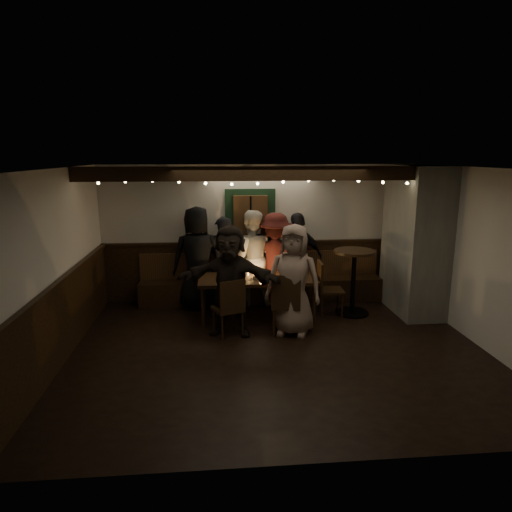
{
  "coord_description": "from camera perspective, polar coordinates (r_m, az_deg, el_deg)",
  "views": [
    {
      "loc": [
        -0.88,
        -6.11,
        2.79
      ],
      "look_at": [
        -0.17,
        1.6,
        1.05
      ],
      "focal_mm": 32.0,
      "sensor_mm": 36.0,
      "label": 1
    }
  ],
  "objects": [
    {
      "name": "chair_near_left",
      "position": [
        7.05,
        -3.27,
        -6.1
      ],
      "size": [
        0.55,
        0.55,
        0.93
      ],
      "color": "black",
      "rests_on": "ground"
    },
    {
      "name": "person_f",
      "position": [
        7.08,
        -3.26,
        -3.09
      ],
      "size": [
        1.69,
        0.88,
        1.74
      ],
      "primitive_type": "imported",
      "rotation": [
        0.0,
        0.0,
        -0.24
      ],
      "color": "black",
      "rests_on": "ground"
    },
    {
      "name": "person_b",
      "position": [
        8.5,
        -4.15,
        -0.65
      ],
      "size": [
        0.69,
        0.55,
        1.68
      ],
      "primitive_type": "imported",
      "rotation": [
        0.0,
        0.0,
        3.4
      ],
      "color": "black",
      "rests_on": "ground"
    },
    {
      "name": "high_top",
      "position": [
        8.19,
        12.11,
        -2.21
      ],
      "size": [
        0.72,
        0.72,
        1.15
      ],
      "color": "black",
      "rests_on": "ground"
    },
    {
      "name": "person_d",
      "position": [
        8.5,
        2.45,
        -0.41
      ],
      "size": [
        1.26,
        0.95,
        1.74
      ],
      "primitive_type": "imported",
      "rotation": [
        0.0,
        0.0,
        2.84
      ],
      "color": "#3E1411",
      "rests_on": "ground"
    },
    {
      "name": "chair_near_right",
      "position": [
        7.12,
        3.75,
        -5.6
      ],
      "size": [
        0.52,
        0.52,
        1.0
      ],
      "color": "black",
      "rests_on": "ground"
    },
    {
      "name": "person_e",
      "position": [
        8.54,
        5.28,
        -0.38
      ],
      "size": [
        1.1,
        0.73,
        1.74
      ],
      "primitive_type": "imported",
      "rotation": [
        0.0,
        0.0,
        3.47
      ],
      "color": "black",
      "rests_on": "ground"
    },
    {
      "name": "room",
      "position": [
        7.97,
        8.99,
        0.07
      ],
      "size": [
        6.02,
        5.01,
        2.62
      ],
      "color": "black",
      "rests_on": "ground"
    },
    {
      "name": "person_g",
      "position": [
        7.1,
        4.71,
        -3.01
      ],
      "size": [
        1.0,
        0.82,
        1.75
      ],
      "primitive_type": "imported",
      "rotation": [
        0.0,
        0.0,
        -0.36
      ],
      "color": "gray",
      "rests_on": "ground"
    },
    {
      "name": "person_c",
      "position": [
        8.5,
        -0.63,
        -0.23
      ],
      "size": [
        0.89,
        0.71,
        1.79
      ],
      "primitive_type": "imported",
      "rotation": [
        0.0,
        0.0,
        3.1
      ],
      "color": "beige",
      "rests_on": "ground"
    },
    {
      "name": "dining_table",
      "position": [
        7.84,
        0.12,
        -3.14
      ],
      "size": [
        2.01,
        0.86,
        0.87
      ],
      "color": "black",
      "rests_on": "ground"
    },
    {
      "name": "person_a",
      "position": [
        8.37,
        -7.31,
        -0.21
      ],
      "size": [
        0.97,
        0.68,
        1.88
      ],
      "primitive_type": "imported",
      "rotation": [
        0.0,
        0.0,
        3.23
      ],
      "color": "black",
      "rests_on": "ground"
    },
    {
      "name": "chair_end",
      "position": [
        8.1,
        8.69,
        -3.62
      ],
      "size": [
        0.46,
        0.46,
        0.96
      ],
      "color": "black",
      "rests_on": "ground"
    }
  ]
}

